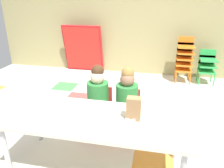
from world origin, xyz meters
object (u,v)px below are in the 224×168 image
Objects in this scene: kid_chair_green_stack at (207,64)px; donut_powdered_on_plate at (42,113)px; kid_chair_orange_stack at (185,57)px; folded_activity_table at (83,49)px; seated_child_near_camera at (98,94)px; donut_powdered_loose at (131,119)px; paper_bag_brown at (134,108)px; paper_plate_center_table at (99,125)px; paper_plate_near_edge at (42,115)px; craft_table at (95,121)px; seated_child_middle_seat at (127,97)px.

kid_chair_green_stack is 3.51m from donut_powdered_on_plate.
folded_activity_table reaches higher than kid_chair_orange_stack.
donut_powdered_loose is at bearing -50.12° from seated_child_near_camera.
donut_powdered_on_plate is (-0.87, -0.12, -0.09)m from paper_bag_brown.
kid_chair_orange_stack is at bearing 71.28° from paper_plate_center_table.
kid_chair_green_stack is 3.78× the size of paper_plate_near_edge.
kid_chair_orange_stack is at bearing 75.24° from donut_powdered_loose.
craft_table is 1.94× the size of seated_child_middle_seat.
paper_plate_center_table is at bearing -6.14° from paper_plate_near_edge.
donut_powdered_loose is at bearing 6.30° from paper_plate_near_edge.
donut_powdered_loose is (0.85, 0.09, 0.01)m from paper_plate_near_edge.
craft_table is 0.63m from seated_child_middle_seat.
paper_plate_near_edge is 1.00× the size of paper_plate_center_table.
seated_child_near_camera is (-0.13, 0.58, 0.01)m from craft_table.
paper_plate_center_table is (-0.14, -0.72, 0.04)m from seated_child_middle_seat.
donut_powdered_on_plate is at bearing -125.34° from kid_chair_green_stack.
paper_plate_near_edge is at bearing -172.39° from paper_bag_brown.
paper_bag_brown is 0.35m from paper_plate_center_table.
donut_powdered_on_plate is (-0.51, -0.08, 0.07)m from craft_table.
paper_plate_center_table is 1.70× the size of donut_powdered_on_plate.
seated_child_near_camera is 2.75m from kid_chair_green_stack.
donut_powdered_loose is (1.50, -2.96, 0.07)m from folded_activity_table.
kid_chair_orange_stack is 2.86m from donut_powdered_loose.
seated_child_middle_seat is 5.10× the size of paper_plate_near_edge.
paper_bag_brown reaches higher than paper_plate_near_edge.
folded_activity_table is at bearing 111.64° from paper_plate_center_table.
seated_child_middle_seat is at bearing 101.78° from donut_powdered_loose.
seated_child_near_camera reaches higher than kid_chair_green_stack.
kid_chair_orange_stack is at bearing 61.31° from seated_child_near_camera.
kid_chair_orange_stack is at bearing 68.93° from seated_child_middle_seat.
seated_child_middle_seat is at bearing 42.15° from paper_plate_near_edge.
kid_chair_orange_stack reaches higher than donut_powdered_loose.
kid_chair_green_stack is at bearing -0.10° from kid_chair_orange_stack.
donut_powdered_on_plate is at bearing -77.98° from folded_activity_table.
donut_powdered_on_plate is 0.85m from donut_powdered_loose.
paper_plate_near_edge is (-0.51, -0.08, 0.05)m from craft_table.
folded_activity_table is at bearing 111.25° from craft_table.
folded_activity_table is 10.40× the size of donut_powdered_loose.
seated_child_middle_seat is 1.00× the size of kid_chair_orange_stack.
seated_child_middle_seat is 0.99m from paper_plate_near_edge.
folded_activity_table reaches higher than seated_child_middle_seat.
seated_child_near_camera is 0.76m from paper_plate_near_edge.
donut_powdered_loose reaches higher than craft_table.
paper_bag_brown is (-0.71, -2.74, 0.18)m from kid_chair_orange_stack.
craft_table is at bearing -68.75° from folded_activity_table.
seated_child_near_camera is 0.76m from donut_powdered_on_plate.
donut_powdered_on_plate is (-0.73, -0.66, 0.06)m from seated_child_middle_seat.
folded_activity_table is (-2.68, 0.20, 0.14)m from kid_chair_green_stack.
kid_chair_orange_stack is 5.11× the size of paper_plate_center_table.
kid_chair_green_stack is (1.30, 2.20, -0.16)m from seated_child_middle_seat.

